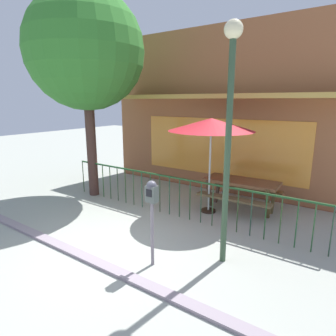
{
  "coord_description": "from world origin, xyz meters",
  "views": [
    {
      "loc": [
        3.57,
        -3.38,
        2.71
      ],
      "look_at": [
        -0.46,
        2.45,
        1.04
      ],
      "focal_mm": 30.72,
      "sensor_mm": 36.0,
      "label": 1
    }
  ],
  "objects_px": {
    "picnic_table_left": "(241,186)",
    "patio_umbrella": "(211,125)",
    "street_tree": "(86,51)",
    "street_lamp": "(230,113)",
    "parking_meter_near": "(152,201)"
  },
  "relations": [
    {
      "from": "parking_meter_near",
      "to": "street_lamp",
      "type": "height_order",
      "value": "street_lamp"
    },
    {
      "from": "picnic_table_left",
      "to": "patio_umbrella",
      "type": "distance_m",
      "value": 1.75
    },
    {
      "from": "picnic_table_left",
      "to": "patio_umbrella",
      "type": "bearing_deg",
      "value": -135.19
    },
    {
      "from": "patio_umbrella",
      "to": "street_tree",
      "type": "relative_size",
      "value": 0.42
    },
    {
      "from": "parking_meter_near",
      "to": "street_lamp",
      "type": "relative_size",
      "value": 0.38
    },
    {
      "from": "patio_umbrella",
      "to": "street_tree",
      "type": "bearing_deg",
      "value": -168.4
    },
    {
      "from": "picnic_table_left",
      "to": "street_lamp",
      "type": "relative_size",
      "value": 0.48
    },
    {
      "from": "picnic_table_left",
      "to": "parking_meter_near",
      "type": "height_order",
      "value": "parking_meter_near"
    },
    {
      "from": "street_lamp",
      "to": "street_tree",
      "type": "bearing_deg",
      "value": 165.55
    },
    {
      "from": "patio_umbrella",
      "to": "parking_meter_near",
      "type": "distance_m",
      "value": 2.88
    },
    {
      "from": "patio_umbrella",
      "to": "street_tree",
      "type": "height_order",
      "value": "street_tree"
    },
    {
      "from": "parking_meter_near",
      "to": "picnic_table_left",
      "type": "bearing_deg",
      "value": 85.02
    },
    {
      "from": "picnic_table_left",
      "to": "street_tree",
      "type": "xyz_separation_m",
      "value": [
        -4.0,
        -1.29,
        3.37
      ]
    },
    {
      "from": "patio_umbrella",
      "to": "street_tree",
      "type": "xyz_separation_m",
      "value": [
        -3.4,
        -0.7,
        1.83
      ]
    },
    {
      "from": "street_tree",
      "to": "street_lamp",
      "type": "distance_m",
      "value": 5.0
    }
  ]
}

